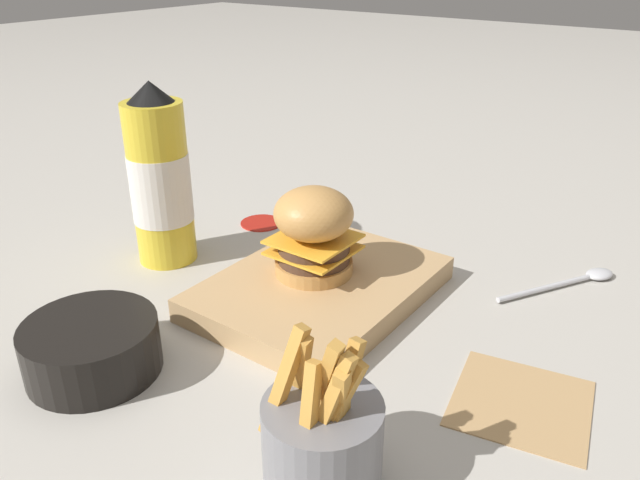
{
  "coord_description": "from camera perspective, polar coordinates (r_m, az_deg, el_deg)",
  "views": [
    {
      "loc": [
        0.55,
        0.47,
        0.39
      ],
      "look_at": [
        0.01,
        0.08,
        0.08
      ],
      "focal_mm": 35.0,
      "sensor_mm": 36.0,
      "label": 1
    }
  ],
  "objects": [
    {
      "name": "ground_plane",
      "position": [
        0.82,
        -4.04,
        -3.32
      ],
      "size": [
        6.0,
        6.0,
        0.0
      ],
      "primitive_type": "plane",
      "color": "#B7B2A8"
    },
    {
      "name": "spoon",
      "position": [
        0.86,
        22.57,
        -3.34
      ],
      "size": [
        0.17,
        0.11,
        0.01
      ],
      "rotation": [
        0.0,
        0.0,
        2.61
      ],
      "color": "silver",
      "rests_on": "ground_plane"
    },
    {
      "name": "fries_basket",
      "position": [
        0.51,
        0.21,
        -17.79
      ],
      "size": [
        0.1,
        0.1,
        0.14
      ],
      "color": "slate",
      "rests_on": "ground_plane"
    },
    {
      "name": "burger",
      "position": [
        0.74,
        -0.58,
        0.84
      ],
      "size": [
        0.09,
        0.09,
        0.11
      ],
      "color": "tan",
      "rests_on": "serving_board"
    },
    {
      "name": "side_bowl",
      "position": [
        0.67,
        -20.14,
        -9.08
      ],
      "size": [
        0.13,
        0.13,
        0.06
      ],
      "color": "black",
      "rests_on": "ground_plane"
    },
    {
      "name": "serving_board",
      "position": [
        0.76,
        0.0,
        -4.41
      ],
      "size": [
        0.29,
        0.22,
        0.03
      ],
      "color": "tan",
      "rests_on": "ground_plane"
    },
    {
      "name": "ketchup_bottle",
      "position": [
        0.85,
        -14.41,
        5.24
      ],
      "size": [
        0.08,
        0.08,
        0.24
      ],
      "color": "yellow",
      "rests_on": "ground_plane"
    },
    {
      "name": "parchment_square",
      "position": [
        0.64,
        17.92,
        -13.94
      ],
      "size": [
        0.15,
        0.15,
        0.0
      ],
      "color": "tan",
      "rests_on": "ground_plane"
    },
    {
      "name": "ketchup_puddle",
      "position": [
        0.97,
        -5.4,
        1.62
      ],
      "size": [
        0.06,
        0.06,
        0.0
      ],
      "color": "#B21E14",
      "rests_on": "ground_plane"
    }
  ]
}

